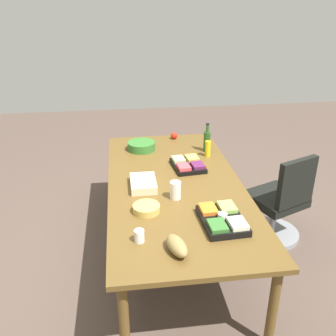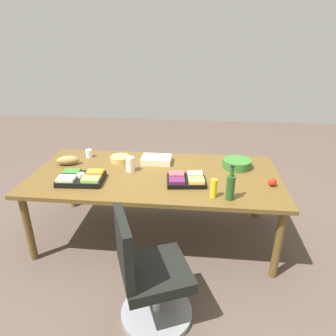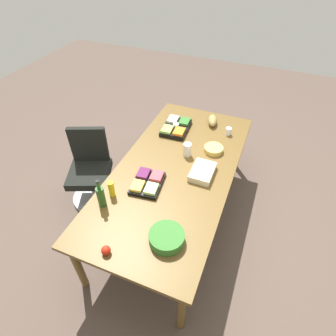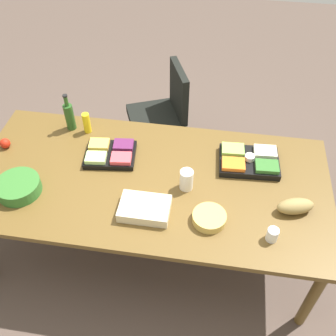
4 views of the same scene
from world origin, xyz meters
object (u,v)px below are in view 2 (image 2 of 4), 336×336
Objects in this scene: office_chair at (149,281)px; wine_bottle at (231,186)px; veggie_tray at (81,178)px; chip_bowl at (120,159)px; mustard_bottle at (214,188)px; fruit_platter at (186,180)px; conference_table at (155,179)px; apple_red at (272,182)px; mayo_jar at (130,164)px; paper_cup at (89,153)px; salad_bowl at (237,164)px; sheet_cake at (157,160)px; bread_loaf at (68,160)px.

office_chair is 3.02× the size of wine_bottle.
chip_bowl is at bearing -113.76° from veggie_tray.
mustard_bottle is 0.54× the size of wine_bottle.
chip_bowl is at bearing -31.52° from fruit_platter.
conference_table is 7.97× the size of wine_bottle.
mustard_bottle reaches higher than apple_red.
conference_table is 14.81× the size of mustard_bottle.
mayo_jar is 1.69× the size of paper_cup.
mustard_bottle is 0.14m from wine_bottle.
apple_red is (-0.28, 0.40, -0.01)m from salad_bowl.
mayo_jar is (-0.42, -0.29, 0.04)m from veggie_tray.
mayo_jar is at bearing 124.68° from chip_bowl.
sheet_cake is 0.35m from mayo_jar.
fruit_platter is (-0.32, 0.17, 0.09)m from conference_table.
bread_loaf reaches higher than salad_bowl.
office_chair is at bearing 108.18° from mayo_jar.
veggie_tray is at bearing -46.18° from office_chair.
mayo_jar is at bearing -8.30° from conference_table.
conference_table is 32.74× the size of apple_red.
bread_loaf is (0.94, 0.15, 0.02)m from sheet_cake.
wine_bottle reaches higher than chip_bowl.
mustard_bottle reaches higher than fruit_platter.
chip_bowl is at bearing -2.17° from salad_bowl.
paper_cup is at bearing -30.83° from mayo_jar.
wine_bottle is at bearing 151.87° from paper_cup.
salad_bowl reaches higher than apple_red.
paper_cup is (0.56, -0.33, -0.03)m from mayo_jar.
salad_bowl is 0.72m from mustard_bottle.
bread_loaf is at bearing -13.37° from fruit_platter.
mayo_jar is 1.08m from wine_bottle.
apple_red is at bearing -178.64° from fruit_platter.
salad_bowl is (-0.52, -0.42, 0.01)m from fruit_platter.
mustard_bottle reaches higher than bread_loaf.
office_chair is at bearing 53.45° from mustard_bottle.
office_chair is 1.20m from veggie_tray.
wine_bottle reaches higher than bread_loaf.
sheet_cake is 0.80m from paper_cup.
wine_bottle is 0.51m from apple_red.
paper_cup is (-0.15, -0.24, -0.01)m from bread_loaf.
sheet_cake is (0.03, -0.29, 0.09)m from conference_table.
bread_loaf is at bearing -19.05° from wine_bottle.
fruit_platter is 0.67m from salad_bowl.
veggie_tray is 1.37× the size of sheet_cake.
fruit_platter is 1.25× the size of wine_bottle.
chip_bowl is at bearing -33.73° from conference_table.
mayo_jar is 1.40m from apple_red.
bread_loaf is at bearing 3.49° from salad_bowl.
paper_cup is (0.82, -0.37, 0.10)m from conference_table.
bread_loaf reaches higher than veggie_tray.
conference_table is at bearing 171.70° from mayo_jar.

